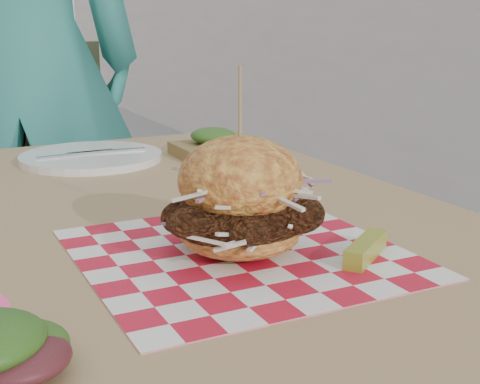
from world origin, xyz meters
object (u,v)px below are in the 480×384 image
(patio_chair, at_px, (45,187))
(sandwich, at_px, (240,203))
(diner, at_px, (18,58))
(patio_table, at_px, (163,265))

(patio_chair, distance_m, sandwich, 1.26)
(sandwich, bearing_deg, patio_chair, 90.39)
(diner, xyz_separation_m, sandwich, (0.05, -1.23, -0.10))
(patio_table, distance_m, sandwich, 0.24)
(diner, relative_size, patio_chair, 1.92)
(patio_table, distance_m, patio_chair, 1.04)
(patio_table, relative_size, patio_chair, 1.26)
(sandwich, bearing_deg, patio_table, 97.15)
(diner, distance_m, patio_table, 1.06)
(patio_chair, relative_size, sandwich, 4.42)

